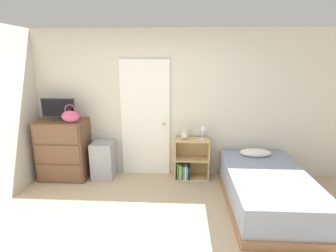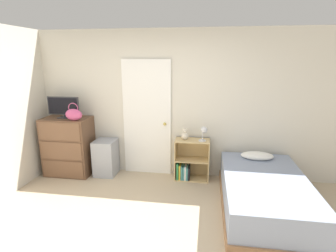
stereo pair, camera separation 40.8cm
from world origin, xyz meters
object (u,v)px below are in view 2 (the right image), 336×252
teddy_bear (185,135)px  bed (264,193)px  tv (63,107)px  handbag (74,114)px  bookshelf (189,163)px  desk_lamp (204,131)px  dresser (69,146)px  storage_bin (106,157)px

teddy_bear → bed: teddy_bear is taller
tv → handbag: size_ratio=1.91×
handbag → tv: bearing=148.8°
bookshelf → teddy_bear: size_ratio=3.46×
handbag → bookshelf: bearing=7.6°
desk_lamp → bookshelf: bearing=167.9°
dresser → storage_bin: (0.67, 0.06, -0.20)m
bed → desk_lamp: bearing=138.4°
dresser → teddy_bear: (2.10, 0.10, 0.28)m
tv → handbag: (0.27, -0.16, -0.09)m
storage_bin → desk_lamp: 1.83m
storage_bin → bed: (2.61, -0.78, -0.08)m
storage_bin → desk_lamp: bearing=-0.0°
storage_bin → desk_lamp: (1.74, -0.00, 0.57)m
handbag → desk_lamp: (2.18, 0.21, -0.26)m
bed → storage_bin: bearing=163.5°
bookshelf → bed: bearing=-36.8°
dresser → bed: 3.38m
dresser → handbag: 0.69m
tv → desk_lamp: bearing=1.1°
bookshelf → bed: 1.38m
teddy_bear → bed: (1.19, -0.82, -0.56)m
tv → teddy_bear: tv is taller
teddy_bear → bed: 1.55m
dresser → storage_bin: size_ratio=1.62×
dresser → desk_lamp: 2.44m
handbag → storage_bin: size_ratio=0.46×
handbag → storage_bin: bearing=26.2°
dresser → tv: 0.72m
tv → teddy_bear: bearing=2.5°
desk_lamp → bed: desk_lamp is taller
tv → bed: bearing=-12.4°
tv → bed: 3.54m
bookshelf → dresser: bearing=-177.2°
handbag → bookshelf: size_ratio=0.42×
handbag → bookshelf: 2.14m
desk_lamp → bed: (0.87, -0.77, -0.65)m
teddy_bear → desk_lamp: size_ratio=0.81×
tv → bookshelf: bearing=2.5°
dresser → bed: size_ratio=0.53×
handbag → bed: (3.05, -0.56, -0.91)m
storage_bin → handbag: bearing=-153.8°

